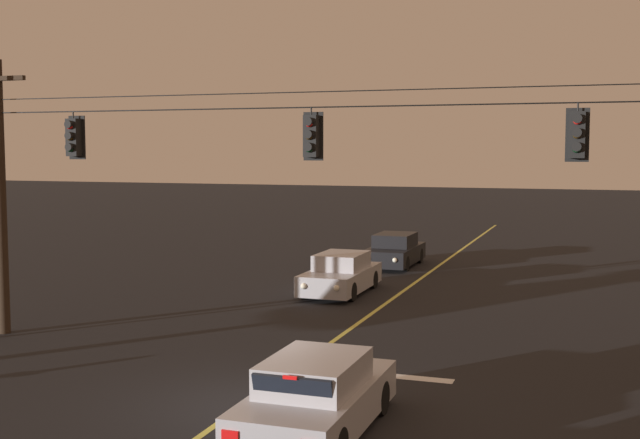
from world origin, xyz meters
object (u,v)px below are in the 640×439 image
(traffic_light_centre, at_px, (577,135))
(car_oncoming_trailing, at_px, (395,251))
(car_oncoming_lead, at_px, (341,275))
(car_waiting_near_lane, at_px, (316,397))
(traffic_light_left_inner, at_px, (311,136))
(traffic_light_leftmost, at_px, (73,137))

(traffic_light_centre, relative_size, car_oncoming_trailing, 0.28)
(car_oncoming_trailing, bearing_deg, car_oncoming_lead, -91.56)
(car_oncoming_trailing, bearing_deg, car_waiting_near_lane, -79.84)
(traffic_light_left_inner, bearing_deg, traffic_light_centre, 0.00)
(traffic_light_leftmost, bearing_deg, car_oncoming_lead, 63.62)
(traffic_light_centre, height_order, car_waiting_near_lane, traffic_light_centre)
(car_waiting_near_lane, bearing_deg, car_oncoming_trailing, 100.16)
(car_oncoming_lead, bearing_deg, traffic_light_leftmost, -116.38)
(traffic_light_left_inner, height_order, car_oncoming_lead, traffic_light_left_inner)
(traffic_light_centre, bearing_deg, car_oncoming_lead, 131.94)
(traffic_light_centre, bearing_deg, traffic_light_leftmost, 180.00)
(car_oncoming_lead, bearing_deg, car_oncoming_trailing, 88.44)
(traffic_light_centre, bearing_deg, car_waiting_near_lane, -132.16)
(car_waiting_near_lane, bearing_deg, traffic_light_leftmost, 151.05)
(traffic_light_left_inner, height_order, traffic_light_centre, same)
(traffic_light_left_inner, distance_m, car_waiting_near_lane, 6.72)
(traffic_light_leftmost, xyz_separation_m, traffic_light_centre, (12.32, 0.00, 0.00))
(traffic_light_left_inner, relative_size, car_oncoming_lead, 0.28)
(traffic_light_centre, height_order, car_oncoming_lead, traffic_light_centre)
(traffic_light_leftmost, xyz_separation_m, car_oncoming_lead, (4.38, 8.83, -4.64))
(traffic_light_left_inner, relative_size, traffic_light_centre, 1.00)
(traffic_light_left_inner, relative_size, car_waiting_near_lane, 0.28)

